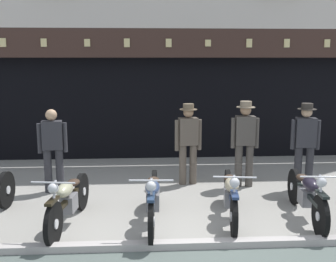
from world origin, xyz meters
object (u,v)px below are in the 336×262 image
(advert_board_far, at_px, (26,98))
(assistant_far_right, at_px, (305,142))
(motorcycle_center, at_px, (231,195))
(salesman_right, at_px, (245,139))
(motorcycle_left, at_px, (68,200))
(motorcycle_center_right, at_px, (307,194))
(advert_board_near, at_px, (70,96))
(shopkeeper_center, at_px, (188,140))
(motorcycle_center_left, at_px, (153,198))
(salesman_left, at_px, (53,147))

(advert_board_far, bearing_deg, assistant_far_right, -25.44)
(motorcycle_center, distance_m, salesman_right, 1.93)
(motorcycle_left, height_order, motorcycle_center_right, motorcycle_center_right)
(advert_board_near, bearing_deg, shopkeeper_center, -40.75)
(motorcycle_left, bearing_deg, motorcycle_center_left, -173.81)
(advert_board_near, relative_size, advert_board_far, 1.02)
(motorcycle_center_left, distance_m, motorcycle_center, 1.26)
(motorcycle_left, bearing_deg, motorcycle_center_right, -171.75)
(motorcycle_center_left, xyz_separation_m, advert_board_near, (-2.00, 4.48, 1.20))
(motorcycle_center_left, bearing_deg, salesman_right, -132.26)
(motorcycle_left, relative_size, motorcycle_center, 1.02)
(motorcycle_left, distance_m, salesman_right, 3.73)
(motorcycle_left, distance_m, shopkeeper_center, 2.97)
(salesman_right, xyz_separation_m, assistant_far_right, (1.13, -0.28, -0.02))
(motorcycle_center_right, height_order, salesman_right, salesman_right)
(motorcycle_center_right, distance_m, shopkeeper_center, 2.69)
(assistant_far_right, height_order, advert_board_near, advert_board_near)
(salesman_left, height_order, advert_board_far, advert_board_far)
(motorcycle_center_left, distance_m, motorcycle_center_right, 2.49)
(motorcycle_center_left, xyz_separation_m, advert_board_far, (-3.10, 4.48, 1.15))
(assistant_far_right, height_order, advert_board_far, advert_board_far)
(advert_board_far, bearing_deg, advert_board_near, 0.00)
(advert_board_near, bearing_deg, assistant_far_right, -30.09)
(salesman_left, bearing_deg, shopkeeper_center, 179.56)
(assistant_far_right, xyz_separation_m, advert_board_far, (-6.12, 2.91, 0.62))
(motorcycle_center_right, height_order, salesman_left, salesman_left)
(shopkeeper_center, distance_m, assistant_far_right, 2.30)
(salesman_left, distance_m, salesman_right, 3.78)
(motorcycle_center_right, bearing_deg, motorcycle_center, 3.55)
(salesman_left, bearing_deg, motorcycle_left, 100.72)
(advert_board_far, bearing_deg, motorcycle_left, -68.09)
(motorcycle_center_right, relative_size, salesman_left, 1.26)
(motorcycle_left, relative_size, advert_board_far, 2.14)
(motorcycle_center_left, xyz_separation_m, motorcycle_center_right, (2.49, 0.08, -0.01))
(salesman_left, relative_size, salesman_right, 0.93)
(shopkeeper_center, xyz_separation_m, assistant_far_right, (2.24, -0.52, 0.03))
(motorcycle_left, relative_size, motorcycle_center_right, 1.00)
(salesman_right, relative_size, advert_board_far, 1.83)
(motorcycle_center_left, xyz_separation_m, shopkeeper_center, (0.78, 2.09, 0.50))
(motorcycle_center_left, relative_size, motorcycle_center_right, 1.03)
(motorcycle_center_left, height_order, motorcycle_center, motorcycle_center_left)
(motorcycle_left, xyz_separation_m, motorcycle_center, (2.56, 0.09, 0.00))
(motorcycle_left, relative_size, advert_board_near, 2.09)
(motorcycle_center, bearing_deg, salesman_left, -19.46)
(motorcycle_left, relative_size, salesman_right, 1.17)
(motorcycle_center_right, bearing_deg, advert_board_near, -39.08)
(motorcycle_left, xyz_separation_m, motorcycle_center_right, (3.80, 0.05, -0.00))
(motorcycle_center_left, distance_m, advert_board_near, 5.05)
(motorcycle_left, distance_m, assistant_far_right, 4.63)
(motorcycle_center_left, height_order, shopkeeper_center, shopkeeper_center)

